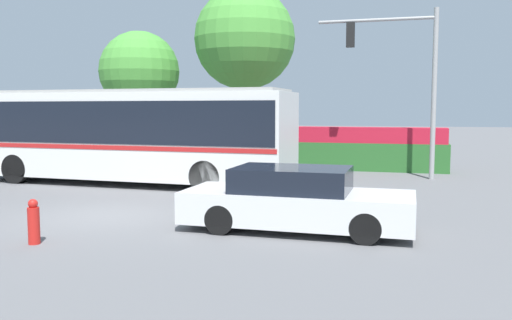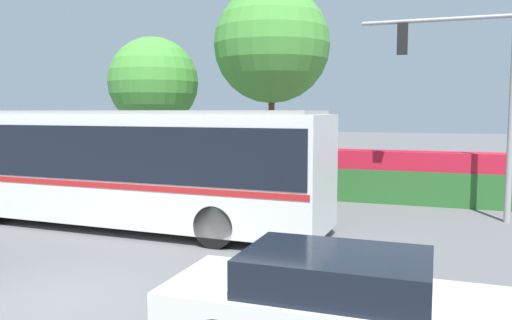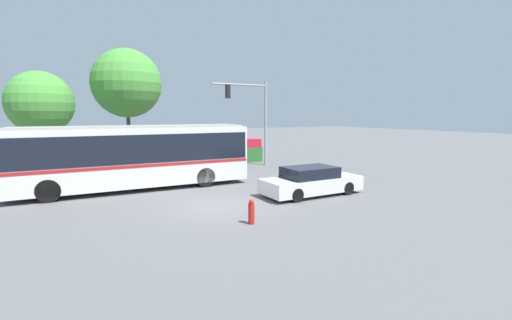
# 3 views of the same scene
# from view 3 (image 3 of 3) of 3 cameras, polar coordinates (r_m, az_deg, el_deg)

# --- Properties ---
(ground_plane) EXTENTS (140.00, 140.00, 0.00)m
(ground_plane) POSITION_cam_3_polar(r_m,az_deg,el_deg) (14.59, -6.49, -7.43)
(ground_plane) COLOR #5B5B5E
(city_bus) EXTENTS (11.27, 2.86, 3.17)m
(city_bus) POSITION_cam_3_polar(r_m,az_deg,el_deg) (18.44, -19.04, 1.04)
(city_bus) COLOR silver
(city_bus) RESTS_ON ground
(sedan_foreground) EXTENTS (4.77, 1.87, 1.33)m
(sedan_foreground) POSITION_cam_3_polar(r_m,az_deg,el_deg) (16.53, 8.97, -3.48)
(sedan_foreground) COLOR silver
(sedan_foreground) RESTS_ON ground
(traffic_light_pole) EXTENTS (4.27, 0.24, 6.11)m
(traffic_light_pole) POSITION_cam_3_polar(r_m,az_deg,el_deg) (25.24, -0.34, 8.04)
(traffic_light_pole) COLOR gray
(traffic_light_pole) RESTS_ON ground
(flowering_hedge) EXTENTS (8.51, 1.05, 1.79)m
(flowering_hedge) POSITION_cam_3_polar(r_m,az_deg,el_deg) (26.35, -7.52, 1.17)
(flowering_hedge) COLOR #286028
(flowering_hedge) RESTS_ON ground
(street_tree_left) EXTENTS (4.07, 4.07, 6.50)m
(street_tree_left) POSITION_cam_3_polar(r_m,az_deg,el_deg) (26.79, -31.68, 7.88)
(street_tree_left) COLOR brown
(street_tree_left) RESTS_ON ground
(street_tree_centre) EXTENTS (4.96, 4.96, 8.45)m
(street_tree_centre) POSITION_cam_3_polar(r_m,az_deg,el_deg) (27.76, -20.29, 11.60)
(street_tree_centre) COLOR brown
(street_tree_centre) RESTS_ON ground
(fire_hydrant) EXTENTS (0.22, 0.22, 0.86)m
(fire_hydrant) POSITION_cam_3_polar(r_m,az_deg,el_deg) (12.11, -0.76, -8.49)
(fire_hydrant) COLOR red
(fire_hydrant) RESTS_ON ground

